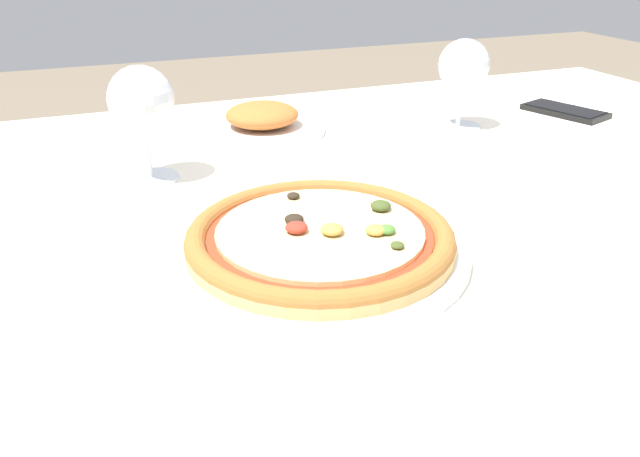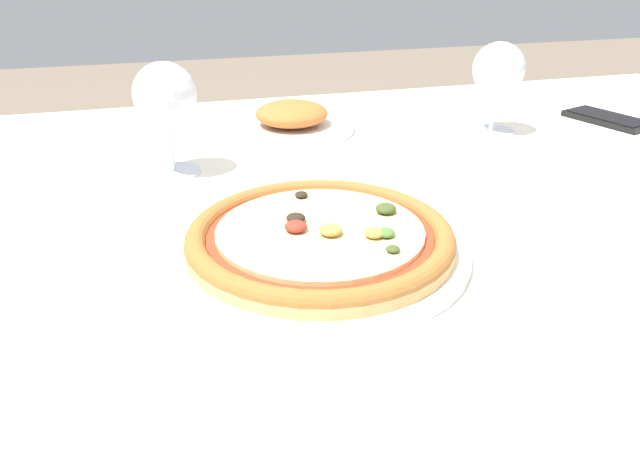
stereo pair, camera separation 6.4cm
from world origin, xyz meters
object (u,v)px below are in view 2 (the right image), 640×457
object	(u,v)px
pizza_plate	(320,240)
wine_glass_far_right	(165,97)
dining_table	(440,236)
cell_phone	(608,119)
side_plate	(292,120)
wine_glass_far_left	(498,71)

from	to	relation	value
pizza_plate	wine_glass_far_right	size ratio (longest dim) A/B	2.02
dining_table	cell_phone	world-z (taller)	cell_phone
dining_table	side_plate	world-z (taller)	side_plate
dining_table	pizza_plate	bearing A→B (deg)	-144.95
wine_glass_far_left	pizza_plate	bearing A→B (deg)	-138.71
dining_table	wine_glass_far_left	size ratio (longest dim) A/B	9.96
dining_table	pizza_plate	xyz separation A→B (m)	(-0.21, -0.15, 0.10)
cell_phone	side_plate	world-z (taller)	side_plate
pizza_plate	cell_phone	world-z (taller)	pizza_plate
side_plate	pizza_plate	bearing A→B (deg)	-99.08
dining_table	wine_glass_far_left	distance (m)	0.31
wine_glass_far_left	wine_glass_far_right	bearing A→B (deg)	-173.83
dining_table	wine_glass_far_right	distance (m)	0.42
pizza_plate	side_plate	size ratio (longest dim) A/B	1.49
dining_table	cell_phone	xyz separation A→B (m)	(0.40, 0.19, 0.09)
wine_glass_far_left	side_plate	xyz separation A→B (m)	(-0.32, 0.10, -0.08)
side_plate	wine_glass_far_left	bearing A→B (deg)	-16.85
wine_glass_far_left	wine_glass_far_right	world-z (taller)	wine_glass_far_right
side_plate	cell_phone	bearing A→B (deg)	-9.88
cell_phone	dining_table	bearing A→B (deg)	-154.61
wine_glass_far_right	side_plate	xyz separation A→B (m)	(0.20, 0.15, -0.09)
wine_glass_far_left	wine_glass_far_right	xyz separation A→B (m)	(-0.52, -0.06, 0.01)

